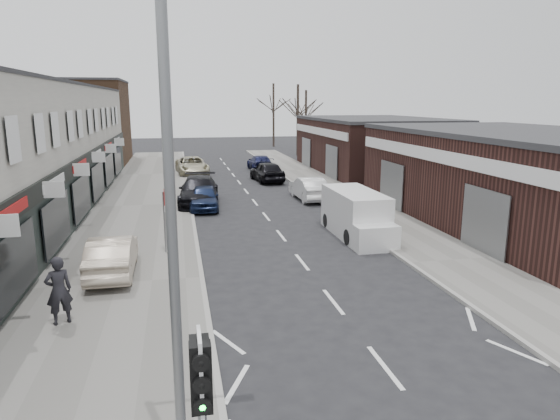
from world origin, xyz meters
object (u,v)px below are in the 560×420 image
parked_car_right_b (267,171)px  warning_sign (165,202)px  parked_car_right_a (309,188)px  parked_car_left_c (192,166)px  sedan_on_pavement (112,255)px  parked_car_right_c (260,163)px  pedestrian (59,290)px  traffic_light (201,391)px  white_van (356,215)px  parked_car_left_a (204,197)px  parked_car_left_b (199,191)px  street_lamp (183,208)px

parked_car_right_b → warning_sign: bearing=62.1°
warning_sign → parked_car_right_a: bearing=49.6°
parked_car_left_c → parked_car_right_b: size_ratio=1.15×
sedan_on_pavement → parked_car_right_c: size_ratio=0.90×
pedestrian → parked_car_right_c: size_ratio=0.41×
sedan_on_pavement → pedestrian: (-0.93, -3.95, 0.26)m
traffic_light → pedestrian: size_ratio=1.61×
pedestrian → warning_sign: bearing=-138.3°
parked_car_left_c → traffic_light: bearing=-96.3°
sedan_on_pavement → parked_car_right_b: size_ratio=0.91×
white_van → parked_car_left_a: 9.89m
parked_car_left_b → traffic_light: bearing=-87.7°
parked_car_right_b → pedestrian: bearing=61.7°
parked_car_right_c → parked_car_left_b: bearing=67.1°
parked_car_right_c → parked_car_left_c: bearing=12.5°
warning_sign → pedestrian: 6.88m
pedestrian → parked_car_left_b: bearing=-129.8°
traffic_light → street_lamp: 2.52m
parked_car_left_b → parked_car_left_a: bearing=-75.8°
white_van → street_lamp: bearing=-119.8°
parked_car_right_a → traffic_light: bearing=70.1°
traffic_light → parked_car_right_a: bearing=71.9°
parked_car_left_b → parked_car_left_c: 13.02m
street_lamp → parked_car_left_a: bearing=86.4°
sedan_on_pavement → parked_car_left_b: parked_car_left_b is taller
parked_car_right_c → traffic_light: bearing=79.7°
sedan_on_pavement → parked_car_left_a: sedan_on_pavement is taller
parked_car_right_c → pedestrian: bearing=71.1°
warning_sign → sedan_on_pavement: 3.22m
sedan_on_pavement → parked_car_right_a: (10.48, 12.46, -0.10)m
parked_car_left_b → pedestrian: bearing=-100.8°
pedestrian → parked_car_left_a: 15.64m
street_lamp → parked_car_left_b: 23.25m
pedestrian → parked_car_right_b: pedestrian is taller
parked_car_left_c → parked_car_right_b: 7.62m
warning_sign → parked_car_right_c: warning_sign is taller
parked_car_left_c → parked_car_right_a: parked_car_left_c is taller
warning_sign → parked_car_right_b: size_ratio=0.58×
parked_car_right_b → parked_car_right_c: 6.53m
sedan_on_pavement → parked_car_right_b: (9.18, 20.23, -0.02)m
warning_sign → parked_car_right_a: size_ratio=0.62×
white_van → parked_car_left_a: bearing=131.2°
parked_car_right_a → parked_car_right_c: 14.30m
traffic_light → street_lamp: size_ratio=0.39×
parked_car_left_a → pedestrian: bearing=-103.6°
white_van → parked_car_left_c: 22.87m
street_lamp → warning_sign: size_ratio=2.96×
warning_sign → traffic_light: bearing=-86.9°
traffic_light → white_van: bearing=63.0°
parked_car_left_a → street_lamp: bearing=-89.5°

